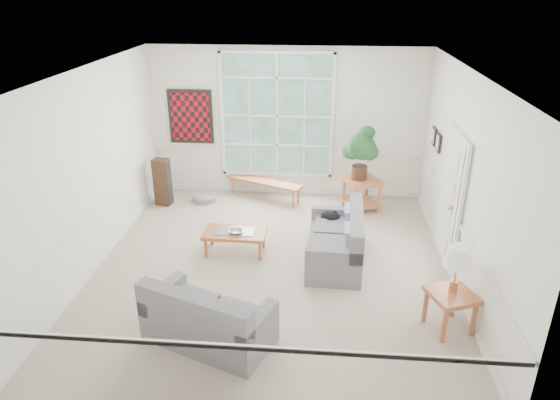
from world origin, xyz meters
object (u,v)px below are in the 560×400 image
at_px(loveseat_right, 335,237).
at_px(side_table, 449,311).
at_px(end_table, 361,194).
at_px(coffee_table, 235,242).
at_px(loveseat_front, 209,312).

relative_size(loveseat_right, side_table, 2.96).
xyz_separation_m(loveseat_right, side_table, (1.44, -1.58, -0.16)).
distance_m(end_table, side_table, 3.71).
height_order(coffee_table, side_table, side_table).
distance_m(loveseat_right, coffee_table, 1.65).
bearing_deg(loveseat_front, coffee_table, 112.91).
xyz_separation_m(loveseat_front, side_table, (3.00, 0.48, -0.14)).
xyz_separation_m(loveseat_right, end_table, (0.55, 2.03, -0.12)).
relative_size(loveseat_right, coffee_table, 1.59).
xyz_separation_m(loveseat_front, coffee_table, (-0.06, 2.21, -0.23)).
height_order(loveseat_front, coffee_table, loveseat_front).
bearing_deg(side_table, loveseat_front, -170.85).
relative_size(loveseat_right, loveseat_front, 1.05).
height_order(loveseat_right, coffee_table, loveseat_right).
height_order(loveseat_right, side_table, loveseat_right).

